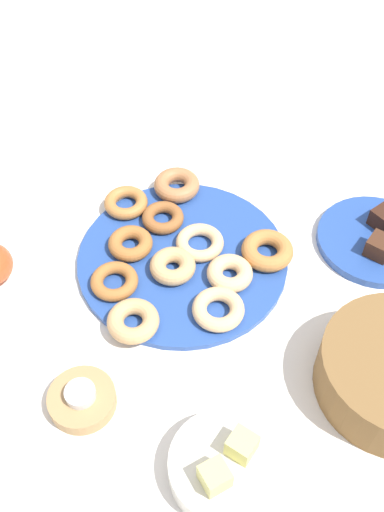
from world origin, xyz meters
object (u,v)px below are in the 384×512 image
Objects in this scene: donut_0 at (114,281)px; tealight at (80,394)px; donut_6 at (267,250)px; candle_holder at (82,400)px; brownie_far at (380,247)px; donut_5 at (218,309)px; donut_8 at (133,321)px; donut_plate at (182,258)px; donut_10 at (177,185)px; donut_1 at (199,242)px; fruit_bowl at (225,467)px; donut_9 at (173,266)px; donut_3 at (126,203)px; melon_chunk_left at (242,445)px; donut_4 at (230,273)px; donut_7 at (163,218)px; brownie_near at (384,218)px; cake_plate at (375,240)px; melon_chunk_right at (215,476)px; donut_2 at (130,243)px.

tealight reaches higher than donut_0.
donut_6 reaches higher than candle_holder.
brownie_far is 0.58m from tealight.
donut_5 is 0.14m from donut_8.
donut_10 is (-0.09, -0.15, 0.02)m from donut_plate.
brownie_far is at bearing 140.45° from donut_1.
donut_5 is at bearing -178.97° from tealight.
donut_10 is at bearing -109.49° from donut_1.
brownie_far is 0.49m from fruit_bowl.
donut_6 is 0.42m from tealight.
donut_8 is 0.13m from donut_9.
melon_chunk_left is (0.13, 0.52, 0.03)m from donut_3.
melon_chunk_left reaches higher than candle_holder.
candle_holder is (0.58, -0.06, -0.02)m from brownie_far.
donut_4 is 0.09m from donut_6.
donut_0 is 0.19m from donut_3.
tealight is (0.38, 0.29, 0.01)m from donut_10.
donut_5 is (0.06, 0.14, 0.00)m from donut_1.
melon_chunk_left is (-0.14, 0.21, 0.03)m from tealight.
donut_7 is at bearing -77.71° from donut_1.
donut_9 is at bearing -109.06° from melon_chunk_left.
melon_chunk_left is at bearing 61.99° from donut_1.
donut_9 is 0.79× the size of candle_holder.
donut_4 is 0.51× the size of fruit_bowl.
donut_6 is 2.21× the size of brownie_near.
brownie_near is at bearing 159.92° from donut_0.
donut_10 is 0.42× the size of cake_plate.
tealight is at bearing 0.00° from candle_holder.
fruit_bowl is at bearing -156.80° from melon_chunk_right.
donut_10 is 0.88× the size of candle_holder.
donut_10 is (-0.05, -0.14, 0.00)m from donut_1.
donut_10 is 0.57m from fruit_bowl.
melon_chunk_right is at bearing 56.34° from donut_1.
donut_1 is at bearing 102.29° from donut_7.
donut_9 is 0.52× the size of fruit_bowl.
candle_holder is 0.26m from melon_chunk_left.
donut_9 is 1.92× the size of brownie_near.
donut_7 is 1.87× the size of brownie_far.
donut_0 is 0.37m from melon_chunk_left.
donut_8 is (0.17, 0.17, 0.00)m from donut_7.
candle_holder is at bearing 44.05° from donut_2.
donut_plate is at bearing -24.70° from brownie_near.
donut_8 is at bearing -2.86° from donut_6.
melon_chunk_right is (0.30, 0.51, 0.03)m from donut_10.
donut_6 and donut_8 have the same top height.
donut_6 is at bearing 118.91° from donut_3.
donut_7 is 1.72× the size of tealight.
donut_4 is 1.75× the size of tealight.
donut_2 is 0.46m from melon_chunk_right.
brownie_far reaches higher than donut_8.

